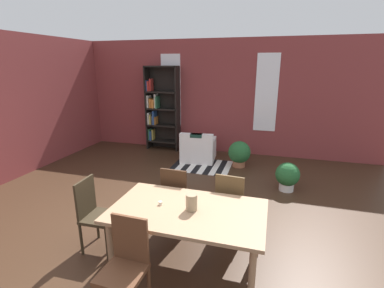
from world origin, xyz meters
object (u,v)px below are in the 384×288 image
dining_chair_far_left (177,195)px  dining_chair_head_left (95,212)px  dining_chair_far_right (231,203)px  potted_plant_by_shelf (287,176)px  dining_table (188,216)px  bookshelf_tall (160,108)px  armchair_white (198,150)px  dining_chair_near_left (126,263)px  potted_plant_corner (239,153)px  vase_on_table (192,202)px

dining_chair_far_left → dining_chair_head_left: (-0.85, -0.74, 0.00)m
dining_chair_far_left → dining_chair_head_left: bearing=-139.0°
dining_chair_head_left → dining_chair_far_right: bearing=24.4°
potted_plant_by_shelf → dining_chair_far_left: bearing=-131.9°
dining_chair_head_left → dining_chair_far_left: bearing=41.0°
dining_table → bookshelf_tall: 4.93m
armchair_white → dining_chair_far_right: bearing=-67.0°
dining_chair_far_right → dining_chair_near_left: size_ratio=1.00×
dining_chair_head_left → bookshelf_tall: size_ratio=0.41×
dining_table → dining_chair_near_left: 0.85m
armchair_white → potted_plant_by_shelf: bearing=-29.9°
dining_table → potted_plant_by_shelf: (1.20, 2.51, -0.37)m
dining_chair_far_left → potted_plant_corner: bearing=78.9°
dining_chair_near_left → potted_plant_by_shelf: size_ratio=1.73×
armchair_white → dining_chair_far_left: bearing=-80.8°
potted_plant_by_shelf → dining_table: bearing=-115.5°
potted_plant_by_shelf → armchair_white: bearing=150.1°
bookshelf_tall → potted_plant_by_shelf: 3.95m
dining_table → armchair_white: (-0.88, 3.70, -0.39)m
dining_chair_far_right → armchair_white: size_ratio=1.09×
bookshelf_tall → potted_plant_corner: bookshelf_tall is taller
dining_table → potted_plant_corner: (0.16, 3.55, -0.34)m
dining_chair_far_right → dining_chair_far_left: 0.78m
dining_chair_far_left → dining_chair_near_left: bearing=-89.8°
dining_chair_near_left → potted_plant_corner: bearing=82.7°
dining_chair_far_right → dining_chair_near_left: bearing=-117.8°
dining_chair_far_right → dining_table: bearing=-117.7°
dining_chair_head_left → dining_chair_near_left: 1.13m
dining_chair_head_left → armchair_white: dining_chair_head_left is taller
armchair_white → potted_plant_corner: armchair_white is taller
bookshelf_tall → potted_plant_corner: bearing=-20.2°
dining_table → potted_plant_by_shelf: 2.81m
vase_on_table → armchair_white: vase_on_table is taller
dining_chair_near_left → potted_plant_by_shelf: dining_chair_near_left is taller
dining_chair_far_right → dining_chair_near_left: (-0.78, -1.47, 0.00)m
bookshelf_tall → dining_chair_far_left: bearing=-64.3°
dining_chair_near_left → dining_chair_far_left: bearing=90.2°
dining_chair_far_left → potted_plant_corner: 2.87m
dining_chair_far_right → potted_plant_corner: (-0.23, 2.81, -0.18)m
dining_table → vase_on_table: size_ratio=9.07×
potted_plant_by_shelf → dining_chair_near_left: bearing=-116.0°
dining_chair_near_left → armchair_white: 4.47m
potted_plant_by_shelf → potted_plant_corner: 1.47m
dining_chair_near_left → bookshelf_tall: 5.47m
dining_chair_far_left → dining_chair_near_left: 1.47m
dining_chair_head_left → armchair_white: bearing=84.3°
potted_plant_by_shelf → bookshelf_tall: bearing=150.6°
dining_chair_head_left → dining_chair_near_left: bearing=-40.6°
armchair_white → potted_plant_by_shelf: armchair_white is taller
armchair_white → potted_plant_corner: 1.05m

